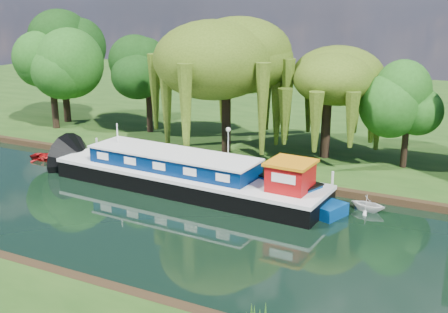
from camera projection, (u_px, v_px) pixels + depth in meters
The scene contains 15 objects.
ground at pixel (140, 213), 32.76m from camera, with size 120.00×120.00×0.00m, color black.
far_bank at pixel (319, 108), 61.80m from camera, with size 120.00×52.00×0.45m, color #1A3C10.
dutch_barge at pixel (188, 176), 36.24m from camera, with size 19.00×5.19×3.97m.
narrowboat at pixel (264, 186), 35.56m from camera, with size 11.46×5.47×1.67m.
red_dinghy at pixel (51, 160), 43.21m from camera, with size 2.26×3.17×0.66m, color maroon.
white_cruiser at pixel (367, 211), 33.05m from camera, with size 1.76×2.04×1.07m, color silver.
willow_left at pixel (226, 60), 41.85m from camera, with size 8.15×8.15×9.77m.
willow_right at pixel (328, 86), 40.91m from camera, with size 6.06×6.06×7.39m.
tree_far_left at pixel (51, 63), 49.99m from camera, with size 5.39×5.39×8.68m.
tree_far_back at pixel (63, 52), 52.38m from camera, with size 5.63×5.63×9.47m.
tree_far_mid at pixel (148, 72), 48.68m from camera, with size 4.72×4.72×7.73m.
tree_far_right at pixel (408, 105), 38.71m from camera, with size 3.96×3.96×6.48m.
lamppost at pixel (228, 135), 40.86m from camera, with size 0.36×0.36×2.56m.
mooring_posts at pixel (202, 160), 39.90m from camera, with size 19.16×0.16×1.00m.
reeds_near at pixel (171, 290), 23.13m from camera, with size 33.70×1.50×1.10m.
Camera 1 is at (18.21, -25.00, 12.32)m, focal length 45.00 mm.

